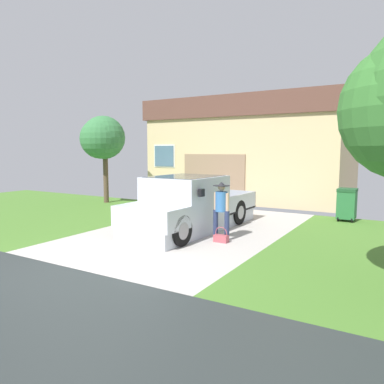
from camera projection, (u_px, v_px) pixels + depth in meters
pickup_truck at (187, 206)px, 10.98m from camera, size 2.05×5.26×1.67m
person_with_hat at (221, 206)px, 9.94m from camera, size 0.50×0.46×1.58m
handbag at (221, 238)px, 9.74m from camera, size 0.38×0.19×0.41m
house_with_garage at (254, 150)px, 18.72m from camera, size 9.53×6.07×4.86m
neighbor_tree at (102, 138)px, 16.62m from camera, size 1.95×2.08×3.97m
wheeled_trash_bin at (347, 203)px, 12.65m from camera, size 0.60×0.72×1.12m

